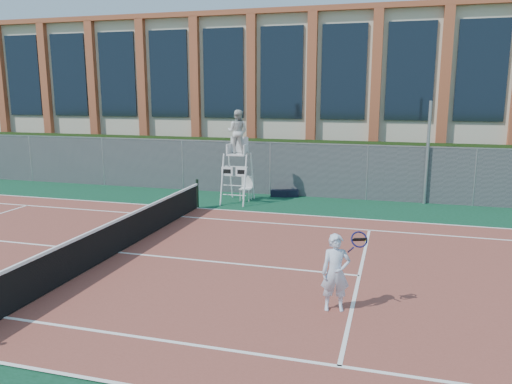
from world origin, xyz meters
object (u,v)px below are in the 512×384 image
(steel_pole, at_px, (427,153))
(umpire_chair, at_px, (238,134))
(plastic_chair, at_px, (246,186))
(tennis_player, at_px, (336,272))

(steel_pole, height_order, umpire_chair, steel_pole)
(plastic_chair, relative_size, tennis_player, 0.61)
(steel_pole, bearing_deg, umpire_chair, -166.91)
(steel_pole, distance_m, plastic_chair, 7.13)
(umpire_chair, distance_m, tennis_player, 10.50)
(umpire_chair, xyz_separation_m, plastic_chair, (0.21, 0.44, -2.10))
(steel_pole, relative_size, tennis_player, 2.51)
(umpire_chair, bearing_deg, steel_pole, 13.09)
(steel_pole, xyz_separation_m, plastic_chair, (-6.89, -1.21, -1.41))
(tennis_player, bearing_deg, plastic_chair, 116.41)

